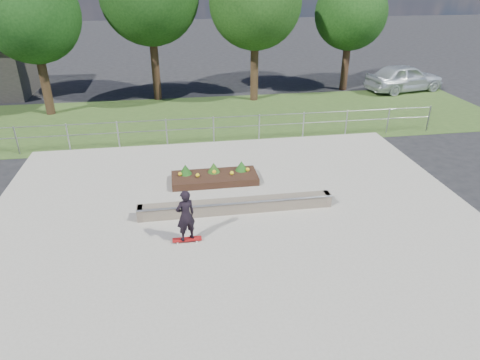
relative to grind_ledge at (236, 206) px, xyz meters
name	(u,v)px	position (x,y,z in m)	size (l,w,h in m)	color
ground	(241,239)	(-0.07, -1.42, -0.26)	(120.00, 120.00, 0.00)	black
grass_verge	(207,118)	(-0.07, 9.58, -0.25)	(30.00, 8.00, 0.02)	#2F481D
concrete_slab	(241,238)	(-0.07, -1.42, -0.23)	(15.00, 15.00, 0.06)	gray
fence	(213,126)	(-0.07, 6.08, 0.51)	(20.06, 0.06, 1.20)	#96989E
tree_far_left	(31,15)	(-8.07, 11.58, 4.59)	(4.55, 4.55, 7.15)	black
tree_mid_right	(255,3)	(2.93, 12.58, 4.97)	(4.90, 4.90, 7.70)	#312013
tree_far_right	(351,14)	(8.93, 14.08, 4.21)	(4.20, 4.20, 6.60)	#321E14
grind_ledge	(236,206)	(0.00, 0.00, 0.00)	(6.00, 0.44, 0.43)	brown
planter_bed	(214,176)	(-0.45, 2.25, -0.02)	(3.00, 1.20, 0.61)	black
skateboarder	(186,216)	(-1.59, -1.39, 0.61)	(0.80, 0.54, 1.58)	silver
parked_car	(405,78)	(12.47, 13.14, 0.57)	(1.96, 4.88, 1.66)	silver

